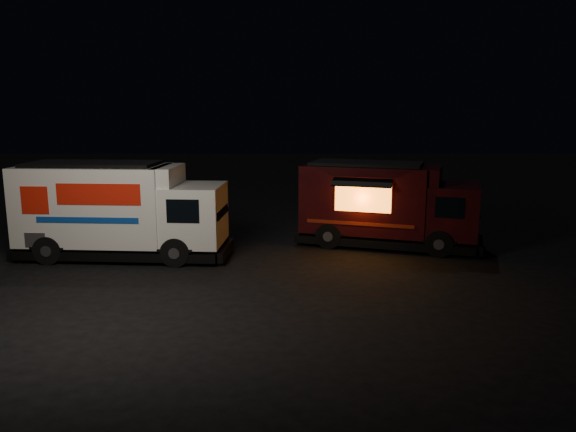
% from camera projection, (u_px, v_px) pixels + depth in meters
% --- Properties ---
extents(ground, '(80.00, 80.00, 0.00)m').
position_uv_depth(ground, '(205.00, 276.00, 15.01)').
color(ground, black).
rests_on(ground, ground).
extents(white_truck, '(6.42, 2.53, 2.85)m').
position_uv_depth(white_truck, '(123.00, 210.00, 16.69)').
color(white_truck, silver).
rests_on(white_truck, ground).
extents(red_truck, '(6.20, 3.81, 2.71)m').
position_uv_depth(red_truck, '(389.00, 205.00, 18.06)').
color(red_truck, '#360C09').
rests_on(red_truck, ground).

